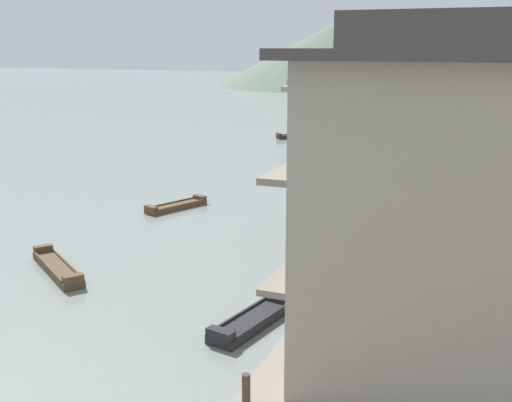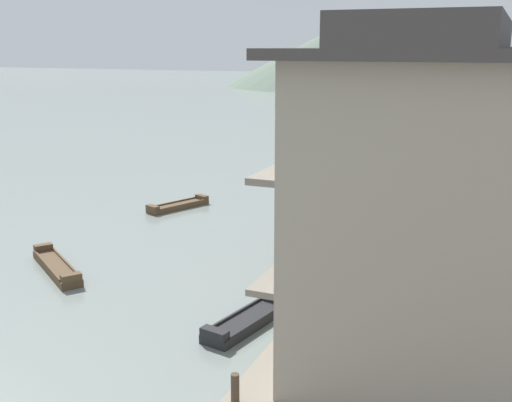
# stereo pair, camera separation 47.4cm
# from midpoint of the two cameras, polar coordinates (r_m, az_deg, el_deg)

# --- Properties ---
(boat_moored_nearest) EXTENTS (1.71, 3.84, 0.55)m
(boat_moored_nearest) POSITION_cam_midpoint_polar(r_m,az_deg,el_deg) (20.74, -0.18, -10.83)
(boat_moored_nearest) COLOR #232326
(boat_moored_nearest) RESTS_ON ground
(boat_moored_second) EXTENTS (1.93, 5.52, 0.78)m
(boat_moored_second) POSITION_cam_midpoint_polar(r_m,az_deg,el_deg) (53.72, 14.24, 4.27)
(boat_moored_second) COLOR #423328
(boat_moored_second) RESTS_ON ground
(boat_moored_third) EXTENTS (2.09, 5.79, 0.72)m
(boat_moored_third) POSITION_cam_midpoint_polar(r_m,az_deg,el_deg) (27.90, 7.18, -4.24)
(boat_moored_third) COLOR #33281E
(boat_moored_third) RESTS_ON ground
(boat_moored_far) EXTENTS (4.19, 3.31, 0.57)m
(boat_moored_far) POSITION_cam_midpoint_polar(r_m,az_deg,el_deg) (26.63, -17.17, -5.76)
(boat_moored_far) COLOR brown
(boat_moored_far) RESTS_ON ground
(boat_midriver_drifting) EXTENTS (1.72, 3.62, 0.80)m
(boat_midriver_drifting) POSITION_cam_midpoint_polar(r_m,az_deg,el_deg) (43.01, 12.21, 2.12)
(boat_midriver_drifting) COLOR #232326
(boat_midriver_drifting) RESTS_ON ground
(boat_midriver_upstream) EXTENTS (2.27, 3.85, 0.47)m
(boat_midriver_upstream) POSITION_cam_midpoint_polar(r_m,az_deg,el_deg) (35.41, -6.71, -0.41)
(boat_midriver_upstream) COLOR brown
(boat_midriver_upstream) RESTS_ON ground
(boat_upstream_distant) EXTENTS (4.59, 3.75, 0.54)m
(boat_upstream_distant) POSITION_cam_midpoint_polar(r_m,az_deg,el_deg) (62.49, 4.84, 5.88)
(boat_upstream_distant) COLOR #33281E
(boat_upstream_distant) RESTS_ON ground
(house_waterfront_nearest) EXTENTS (6.50, 8.10, 8.74)m
(house_waterfront_nearest) POSITION_cam_midpoint_polar(r_m,az_deg,el_deg) (16.50, 15.77, 0.09)
(house_waterfront_nearest) COLOR gray
(house_waterfront_nearest) RESTS_ON riverbank_right
(house_waterfront_second) EXTENTS (5.60, 7.99, 6.14)m
(house_waterfront_second) POSITION_cam_midpoint_polar(r_m,az_deg,el_deg) (24.90, 17.06, 1.51)
(house_waterfront_second) COLOR #7F705B
(house_waterfront_second) RESTS_ON riverbank_right
(house_waterfront_tall) EXTENTS (5.62, 5.54, 8.74)m
(house_waterfront_tall) POSITION_cam_midpoint_polar(r_m,az_deg,el_deg) (31.02, 18.55, 6.23)
(house_waterfront_tall) COLOR gray
(house_waterfront_tall) RESTS_ON riverbank_right
(mooring_post_dock_near) EXTENTS (0.20, 0.20, 0.72)m
(mooring_post_dock_near) POSITION_cam_midpoint_polar(r_m,az_deg,el_deg) (15.19, -0.98, -16.66)
(mooring_post_dock_near) COLOR #473828
(mooring_post_dock_near) RESTS_ON riverbank_right
(mooring_post_dock_mid) EXTENTS (0.20, 0.20, 0.92)m
(mooring_post_dock_mid) POSITION_cam_midpoint_polar(r_m,az_deg,el_deg) (23.37, 8.50, -5.28)
(mooring_post_dock_mid) COLOR #473828
(mooring_post_dock_mid) RESTS_ON riverbank_right
(stone_bridge) EXTENTS (24.35, 2.40, 4.96)m
(stone_bridge) POSITION_cam_midpoint_polar(r_m,az_deg,el_deg) (72.53, 12.60, 9.13)
(stone_bridge) COLOR gray
(stone_bridge) RESTS_ON ground
(hill_far_west) EXTENTS (58.55, 58.55, 15.10)m
(hill_far_west) POSITION_cam_midpoint_polar(r_m,az_deg,el_deg) (148.86, 8.91, 13.26)
(hill_far_west) COLOR #5B6B5B
(hill_far_west) RESTS_ON ground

